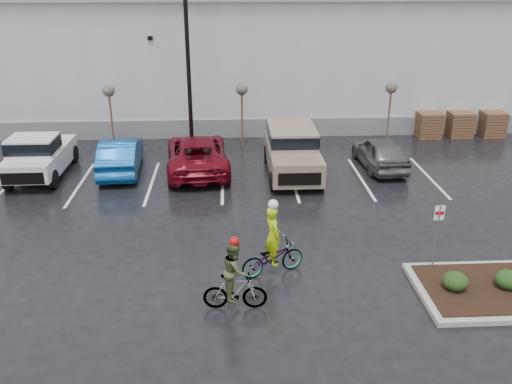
{
  "coord_description": "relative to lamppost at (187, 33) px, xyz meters",
  "views": [
    {
      "loc": [
        -2.22,
        -13.6,
        8.47
      ],
      "look_at": [
        -1.3,
        3.61,
        1.3
      ],
      "focal_mm": 38.0,
      "sensor_mm": 36.0,
      "label": 1
    }
  ],
  "objects": [
    {
      "name": "shrub_b",
      "position": [
        9.5,
        -13.0,
        -5.27
      ],
      "size": [
        0.7,
        0.7,
        0.52
      ],
      "primitive_type": "ellipsoid",
      "color": "black",
      "rests_on": "curb_island"
    },
    {
      "name": "car_blue",
      "position": [
        -3.01,
        -2.51,
        -4.92
      ],
      "size": [
        1.94,
        4.75,
        1.53
      ],
      "primitive_type": "imported",
      "rotation": [
        0.0,
        0.0,
        3.21
      ],
      "color": "navy",
      "rests_on": "ground"
    },
    {
      "name": "warehouse",
      "position": [
        4.0,
        9.99,
        -2.04
      ],
      "size": [
        60.5,
        15.5,
        7.2
      ],
      "color": "silver",
      "rests_on": "ground"
    },
    {
      "name": "pickup_white",
      "position": [
        -6.37,
        -2.63,
        -4.71
      ],
      "size": [
        2.1,
        5.2,
        1.96
      ],
      "primitive_type": null,
      "color": "silver",
      "rests_on": "ground"
    },
    {
      "name": "pallet_stack_a",
      "position": [
        12.5,
        2.0,
        -5.01
      ],
      "size": [
        1.2,
        1.2,
        1.35
      ],
      "primitive_type": "cube",
      "color": "#523621",
      "rests_on": "ground"
    },
    {
      "name": "sapling_east",
      "position": [
        10.0,
        1.0,
        -2.96
      ],
      "size": [
        0.6,
        0.6,
        3.2
      ],
      "color": "#523621",
      "rests_on": "ground"
    },
    {
      "name": "car_grey",
      "position": [
        8.64,
        -2.62,
        -4.97
      ],
      "size": [
        1.94,
        4.28,
        1.43
      ],
      "primitive_type": "imported",
      "rotation": [
        0.0,
        0.0,
        3.2
      ],
      "color": "#595B5E",
      "rests_on": "ground"
    },
    {
      "name": "pallet_stack_b",
      "position": [
        14.2,
        2.0,
        -5.01
      ],
      "size": [
        1.2,
        1.2,
        1.35
      ],
      "primitive_type": "cube",
      "color": "#523621",
      "rests_on": "ground"
    },
    {
      "name": "sapling_west",
      "position": [
        -4.0,
        1.0,
        -2.96
      ],
      "size": [
        0.6,
        0.6,
        3.2
      ],
      "color": "#523621",
      "rests_on": "ground"
    },
    {
      "name": "pallet_stack_c",
      "position": [
        16.0,
        2.0,
        -5.01
      ],
      "size": [
        1.2,
        1.2,
        1.35
      ],
      "primitive_type": "cube",
      "color": "#523621",
      "rests_on": "ground"
    },
    {
      "name": "lamppost",
      "position": [
        0.0,
        0.0,
        0.0
      ],
      "size": [
        0.5,
        1.0,
        9.22
      ],
      "color": "black",
      "rests_on": "ground"
    },
    {
      "name": "sapling_mid",
      "position": [
        2.5,
        1.0,
        -2.96
      ],
      "size": [
        0.6,
        0.6,
        3.2
      ],
      "color": "#523621",
      "rests_on": "ground"
    },
    {
      "name": "cyclist_olive",
      "position": [
        1.88,
        -13.35,
        -4.89
      ],
      "size": [
        1.67,
        0.81,
        2.14
      ],
      "rotation": [
        0.0,
        0.0,
        1.53
      ],
      "color": "#3F3F44",
      "rests_on": "ground"
    },
    {
      "name": "ground",
      "position": [
        4.0,
        -12.0,
        -5.69
      ],
      "size": [
        120.0,
        120.0,
        0.0
      ],
      "primitive_type": "plane",
      "color": "black",
      "rests_on": "ground"
    },
    {
      "name": "wooded_ridge",
      "position": [
        4.0,
        33.0,
        -2.69
      ],
      "size": [
        80.0,
        25.0,
        6.0
      ],
      "primitive_type": "cube",
      "color": "#203717",
      "rests_on": "ground"
    },
    {
      "name": "cyclist_hivis",
      "position": [
        3.02,
        -11.61,
        -4.95
      ],
      "size": [
        2.09,
        1.35,
        2.39
      ],
      "rotation": [
        0.0,
        0.0,
        1.94
      ],
      "color": "#3F3F44",
      "rests_on": "ground"
    },
    {
      "name": "shrub_a",
      "position": [
        8.0,
        -13.0,
        -5.27
      ],
      "size": [
        0.7,
        0.7,
        0.52
      ],
      "primitive_type": "ellipsoid",
      "color": "black",
      "rests_on": "curb_island"
    },
    {
      "name": "car_red",
      "position": [
        0.38,
        -2.55,
        -4.9
      ],
      "size": [
        3.08,
        5.87,
        1.58
      ],
      "primitive_type": "imported",
      "rotation": [
        0.0,
        0.0,
        3.22
      ],
      "color": "maroon",
      "rests_on": "ground"
    },
    {
      "name": "suv_tan",
      "position": [
        4.56,
        -3.32,
        -4.66
      ],
      "size": [
        2.2,
        5.1,
        2.06
      ],
      "primitive_type": null,
      "color": "gray",
      "rests_on": "ground"
    },
    {
      "name": "fire_lane_sign",
      "position": [
        7.8,
        -11.8,
        -4.28
      ],
      "size": [
        0.3,
        0.05,
        2.2
      ],
      "color": "gray",
      "rests_on": "ground"
    }
  ]
}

